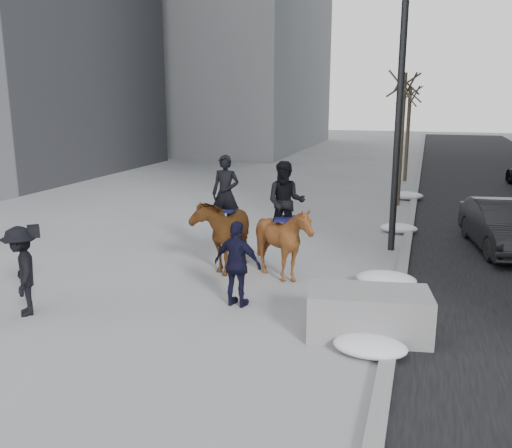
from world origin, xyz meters
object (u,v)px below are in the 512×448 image
(planter, at_px, (368,314))
(car_near, at_px, (503,226))
(mounted_left, at_px, (224,226))
(mounted_right, at_px, (284,233))

(planter, xyz_separation_m, car_near, (2.92, 6.72, 0.26))
(planter, xyz_separation_m, mounted_left, (-3.85, 3.03, 0.61))
(planter, height_order, car_near, car_near)
(planter, bearing_deg, car_near, 66.52)
(mounted_left, xyz_separation_m, mounted_right, (1.64, -0.46, 0.06))
(car_near, bearing_deg, mounted_right, -151.03)
(planter, distance_m, car_near, 7.33)
(planter, height_order, mounted_left, mounted_left)
(mounted_right, bearing_deg, car_near, 38.95)
(mounted_left, bearing_deg, mounted_right, -15.66)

